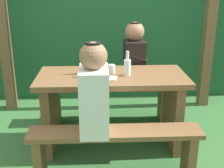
# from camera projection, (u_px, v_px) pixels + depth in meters

# --- Properties ---
(ground_plane) EXTENTS (12.00, 12.00, 0.00)m
(ground_plane) POSITION_uv_depth(u_px,v_px,m) (112.00, 145.00, 3.04)
(ground_plane) COLOR #386E37
(hedge_backdrop) EXTENTS (6.40, 0.98, 2.06)m
(hedge_backdrop) POSITION_uv_depth(u_px,v_px,m) (106.00, 20.00, 4.42)
(hedge_backdrop) COLOR #1F5A31
(hedge_backdrop) RESTS_ON ground_plane
(pergola_post_left) EXTENTS (0.12, 0.12, 1.92)m
(pergola_post_left) POSITION_uv_depth(u_px,v_px,m) (4.00, 35.00, 3.61)
(pergola_post_left) COLOR brown
(pergola_post_left) RESTS_ON ground_plane
(pergola_post_right) EXTENTS (0.12, 0.12, 1.92)m
(pergola_post_right) POSITION_uv_depth(u_px,v_px,m) (209.00, 33.00, 3.72)
(pergola_post_right) COLOR brown
(pergola_post_right) RESTS_ON ground_plane
(picnic_table) EXTENTS (1.40, 0.64, 0.75)m
(picnic_table) POSITION_uv_depth(u_px,v_px,m) (112.00, 99.00, 2.88)
(picnic_table) COLOR brown
(picnic_table) RESTS_ON ground_plane
(bench_near) EXTENTS (1.40, 0.24, 0.45)m
(bench_near) POSITION_uv_depth(u_px,v_px,m) (115.00, 144.00, 2.43)
(bench_near) COLOR brown
(bench_near) RESTS_ON ground_plane
(bench_far) EXTENTS (1.40, 0.24, 0.45)m
(bench_far) POSITION_uv_depth(u_px,v_px,m) (110.00, 96.00, 3.45)
(bench_far) COLOR brown
(bench_far) RESTS_ON ground_plane
(person_white_shirt) EXTENTS (0.25, 0.35, 0.72)m
(person_white_shirt) POSITION_uv_depth(u_px,v_px,m) (94.00, 92.00, 2.27)
(person_white_shirt) COLOR white
(person_white_shirt) RESTS_ON bench_near
(person_black_coat) EXTENTS (0.25, 0.35, 0.72)m
(person_black_coat) POSITION_uv_depth(u_px,v_px,m) (134.00, 57.00, 3.31)
(person_black_coat) COLOR black
(person_black_coat) RESTS_ON bench_far
(drinking_glass) EXTENTS (0.07, 0.07, 0.08)m
(drinking_glass) POSITION_uv_depth(u_px,v_px,m) (112.00, 69.00, 2.84)
(drinking_glass) COLOR silver
(drinking_glass) RESTS_ON picnic_table
(bottle_left) EXTENTS (0.07, 0.07, 0.23)m
(bottle_left) POSITION_uv_depth(u_px,v_px,m) (127.00, 66.00, 2.75)
(bottle_left) COLOR silver
(bottle_left) RESTS_ON picnic_table
(bottle_right) EXTENTS (0.07, 0.07, 0.24)m
(bottle_right) POSITION_uv_depth(u_px,v_px,m) (101.00, 67.00, 2.70)
(bottle_right) COLOR silver
(bottle_right) RESTS_ON picnic_table
(bottle_center) EXTENTS (0.06, 0.06, 0.25)m
(bottle_center) POSITION_uv_depth(u_px,v_px,m) (92.00, 64.00, 2.79)
(bottle_center) COLOR silver
(bottle_center) RESTS_ON picnic_table
(cell_phone) EXTENTS (0.10, 0.15, 0.01)m
(cell_phone) POSITION_uv_depth(u_px,v_px,m) (113.00, 78.00, 2.69)
(cell_phone) COLOR silver
(cell_phone) RESTS_ON picnic_table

